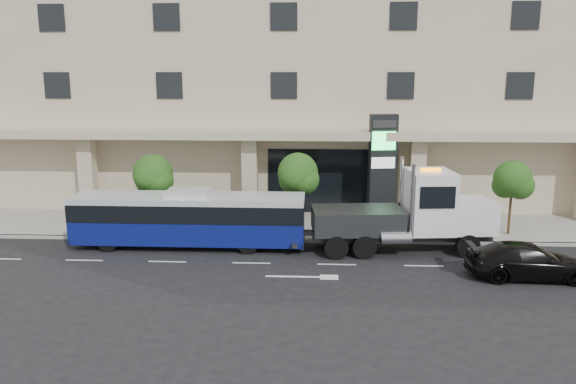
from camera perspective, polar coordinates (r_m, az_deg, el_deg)
name	(u,v)px	position (r m, az deg, el deg)	size (l,w,h in m)	color
ground	(336,254)	(27.85, 4.88, -6.33)	(120.00, 120.00, 0.00)	black
sidewalk	(333,226)	(32.61, 4.59, -3.45)	(120.00, 6.00, 0.15)	gray
curb	(335,241)	(29.73, 4.75, -4.98)	(120.00, 0.30, 0.15)	gray
convention_center	(331,56)	(41.88, 4.40, 13.64)	(60.00, 17.60, 20.00)	tan
tree_left	(153,177)	(31.82, -13.51, 1.47)	(2.27, 2.20, 4.22)	#422B19
tree_mid	(298,176)	(30.53, 1.05, 1.65)	(2.28, 2.20, 4.38)	#422B19
tree_right	(513,182)	(32.33, 21.88, 0.97)	(2.10, 2.00, 4.04)	#422B19
city_bus	(189,218)	(28.99, -10.03, -2.62)	(11.76, 2.51, 2.98)	black
tow_truck	(411,214)	(28.42, 12.35, -2.23)	(10.13, 3.20, 4.60)	#2D3033
black_sedan	(528,261)	(26.59, 23.21, -6.45)	(2.14, 5.26, 1.53)	black
signage_pylon	(382,168)	(32.80, 9.56, 2.37)	(1.65, 0.85, 6.31)	black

